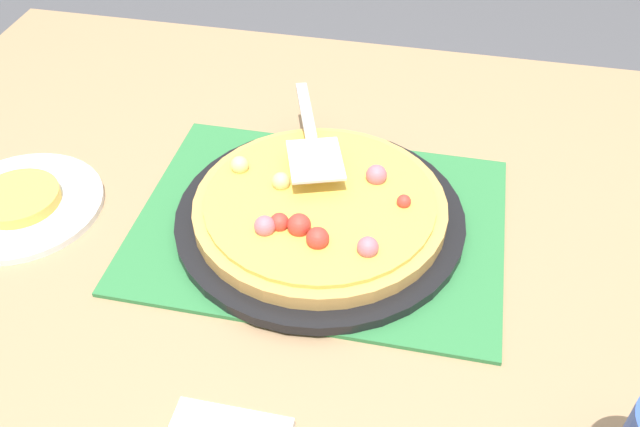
{
  "coord_description": "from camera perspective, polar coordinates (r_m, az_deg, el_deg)",
  "views": [
    {
      "loc": [
        -0.14,
        0.66,
        1.38
      ],
      "look_at": [
        0.0,
        0.0,
        0.77
      ],
      "focal_mm": 38.96,
      "sensor_mm": 36.0,
      "label": 1
    }
  ],
  "objects": [
    {
      "name": "served_slice_right",
      "position": [
        1.02,
        -23.54,
        1.17
      ],
      "size": [
        0.11,
        0.11,
        0.02
      ],
      "primitive_type": "cylinder",
      "color": "#EAB747",
      "rests_on": "plate_far_right"
    },
    {
      "name": "placemat",
      "position": [
        0.92,
        -0.0,
        -0.78
      ],
      "size": [
        0.48,
        0.36,
        0.01
      ],
      "primitive_type": "cube",
      "color": "#2D753D",
      "rests_on": "dining_table"
    },
    {
      "name": "pizza_server",
      "position": [
        0.95,
        -0.72,
        6.17
      ],
      "size": [
        0.12,
        0.23,
        0.01
      ],
      "color": "silver",
      "rests_on": "pizza"
    },
    {
      "name": "plate_far_right",
      "position": [
        1.03,
        -23.34,
        0.62
      ],
      "size": [
        0.22,
        0.22,
        0.01
      ],
      "primitive_type": "cylinder",
      "color": "white",
      "rests_on": "dining_table"
    },
    {
      "name": "dining_table",
      "position": [
        1.0,
        -0.0,
        -5.48
      ],
      "size": [
        1.4,
        1.0,
        0.75
      ],
      "color": "#9E7A56",
      "rests_on": "ground_plane"
    },
    {
      "name": "pizza_pan",
      "position": [
        0.91,
        -0.0,
        -0.32
      ],
      "size": [
        0.38,
        0.38,
        0.01
      ],
      "primitive_type": "cylinder",
      "color": "black",
      "rests_on": "placemat"
    },
    {
      "name": "pizza",
      "position": [
        0.9,
        -0.04,
        0.58
      ],
      "size": [
        0.33,
        0.33,
        0.05
      ],
      "color": "tan",
      "rests_on": "pizza_pan"
    }
  ]
}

